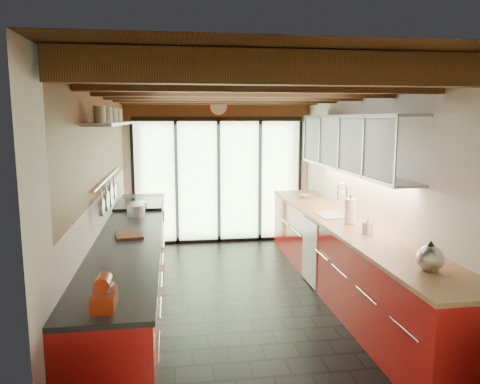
{
  "coord_description": "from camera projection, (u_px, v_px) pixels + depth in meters",
  "views": [
    {
      "loc": [
        -0.82,
        -5.27,
        2.16
      ],
      "look_at": [
        0.03,
        0.4,
        1.25
      ],
      "focal_mm": 35.0,
      "sensor_mm": 36.0,
      "label": 1
    }
  ],
  "objects": [
    {
      "name": "soap_bottle",
      "position": [
        368.0,
        226.0,
        5.03
      ],
      "size": [
        0.11,
        0.11,
        0.18
      ],
      "primitive_type": "imported",
      "rotation": [
        0.0,
        0.0,
        0.36
      ],
      "color": "silver",
      "rests_on": "right_counter"
    },
    {
      "name": "kettle",
      "position": [
        430.0,
        257.0,
        3.83
      ],
      "size": [
        0.28,
        0.3,
        0.26
      ],
      "color": "silver",
      "rests_on": "right_counter"
    },
    {
      "name": "paper_towel",
      "position": [
        350.0,
        212.0,
        5.52
      ],
      "size": [
        0.15,
        0.15,
        0.35
      ],
      "color": "white",
      "rests_on": "right_counter"
    },
    {
      "name": "left_wall_fixtures",
      "position": [
        112.0,
        143.0,
        5.24
      ],
      "size": [
        0.28,
        2.6,
        0.96
      ],
      "color": "silver",
      "rests_on": "ground"
    },
    {
      "name": "ceiling_beams",
      "position": [
        238.0,
        92.0,
        5.59
      ],
      "size": [
        3.14,
        5.06,
        4.9
      ],
      "color": "#593316",
      "rests_on": "ground"
    },
    {
      "name": "range_stove",
      "position": [
        140.0,
        236.0,
        6.76
      ],
      "size": [
        0.66,
        0.9,
        0.97
      ],
      "color": "silver",
      "rests_on": "ground"
    },
    {
      "name": "room_shell",
      "position": [
        243.0,
        163.0,
        5.35
      ],
      "size": [
        5.5,
        5.5,
        5.5
      ],
      "color": "silver",
      "rests_on": "ground"
    },
    {
      "name": "sink_assembly",
      "position": [
        336.0,
        212.0,
        6.04
      ],
      "size": [
        0.45,
        0.52,
        0.43
      ],
      "color": "silver",
      "rests_on": "right_counter"
    },
    {
      "name": "pot_small",
      "position": [
        138.0,
        205.0,
        6.44
      ],
      "size": [
        0.29,
        0.29,
        0.09
      ],
      "primitive_type": "cylinder",
      "rotation": [
        0.0,
        0.0,
        -0.21
      ],
      "color": "silver",
      "rests_on": "left_counter"
    },
    {
      "name": "cutting_board",
      "position": [
        129.0,
        235.0,
        4.94
      ],
      "size": [
        0.33,
        0.42,
        0.03
      ],
      "primitive_type": "cube",
      "rotation": [
        0.0,
        0.0,
        0.16
      ],
      "color": "brown",
      "rests_on": "left_counter"
    },
    {
      "name": "stand_mixer",
      "position": [
        104.0,
        294.0,
        3.07
      ],
      "size": [
        0.15,
        0.26,
        0.24
      ],
      "color": "#AC290D",
      "rests_on": "left_counter"
    },
    {
      "name": "bowl",
      "position": [
        305.0,
        196.0,
        7.35
      ],
      "size": [
        0.22,
        0.22,
        0.05
      ],
      "primitive_type": "imported",
      "rotation": [
        0.0,
        0.0,
        0.14
      ],
      "color": "silver",
      "rests_on": "right_counter"
    },
    {
      "name": "ground",
      "position": [
        243.0,
        300.0,
        5.61
      ],
      "size": [
        5.5,
        5.5,
        0.0
      ],
      "primitive_type": "plane",
      "color": "black",
      "rests_on": "ground"
    },
    {
      "name": "glass_door",
      "position": [
        219.0,
        148.0,
        7.98
      ],
      "size": [
        2.95,
        0.1,
        2.9
      ],
      "color": "#C6EAAD",
      "rests_on": "ground"
    },
    {
      "name": "left_counter",
      "position": [
        133.0,
        268.0,
        5.35
      ],
      "size": [
        0.68,
        5.0,
        0.92
      ],
      "color": "red",
      "rests_on": "ground"
    },
    {
      "name": "pot_large",
      "position": [
        136.0,
        211.0,
        5.96
      ],
      "size": [
        0.28,
        0.28,
        0.14
      ],
      "primitive_type": "cylinder",
      "rotation": [
        0.0,
        0.0,
        0.28
      ],
      "color": "silver",
      "rests_on": "left_counter"
    },
    {
      "name": "upper_cabinets_right",
      "position": [
        352.0,
        143.0,
        5.82
      ],
      "size": [
        0.34,
        3.0,
        3.0
      ],
      "color": "silver",
      "rests_on": "ground"
    },
    {
      "name": "right_counter",
      "position": [
        345.0,
        258.0,
        5.72
      ],
      "size": [
        0.68,
        5.0,
        0.92
      ],
      "color": "red",
      "rests_on": "ground"
    }
  ]
}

